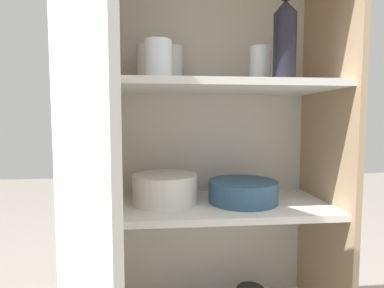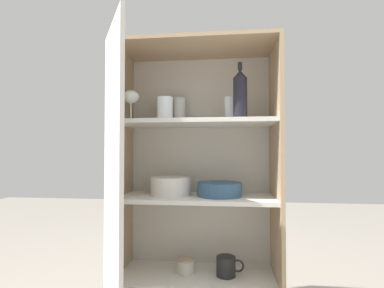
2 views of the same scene
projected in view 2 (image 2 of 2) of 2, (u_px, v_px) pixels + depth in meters
cupboard_back_panel at (200, 184)px, 1.64m from camera, size 0.78×0.02×1.37m
cupboard_side_left at (122, 187)px, 1.52m from camera, size 0.02×0.35×1.37m
cupboard_side_right at (276, 189)px, 1.43m from camera, size 0.02×0.35×1.37m
cupboard_top_panel at (197, 48)px, 1.49m from camera, size 0.78×0.35×0.02m
shelf_board_lower at (197, 276)px, 1.46m from camera, size 0.75×0.32×0.02m
shelf_board_middle at (197, 198)px, 1.47m from camera, size 0.75×0.32×0.02m
shelf_board_upper at (197, 123)px, 1.48m from camera, size 0.75×0.32×0.02m
cupboard_door at (113, 197)px, 1.16m from camera, size 0.21×0.34×1.37m
tumbler_glass_0 at (163, 111)px, 1.58m from camera, size 0.07×0.07×0.13m
tumbler_glass_1 at (180, 111)px, 1.60m from camera, size 0.06×0.06×0.13m
tumbler_glass_2 at (165, 109)px, 1.44m from camera, size 0.08×0.08×0.11m
tumbler_glass_3 at (231, 109)px, 1.49m from camera, size 0.07×0.07×0.12m
wine_glass_0 at (131, 98)px, 1.45m from camera, size 0.08×0.08×0.15m
wine_bottle at (240, 94)px, 1.39m from camera, size 0.06×0.06×0.26m
plate_stack_white at (171, 186)px, 1.50m from camera, size 0.20×0.20×0.09m
mixing_bowl_large at (220, 189)px, 1.46m from camera, size 0.22×0.22×0.07m
coffee_mug_primary at (226, 266)px, 1.44m from camera, size 0.13×0.09×0.09m
storage_jar at (186, 266)px, 1.48m from camera, size 0.09×0.09×0.07m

